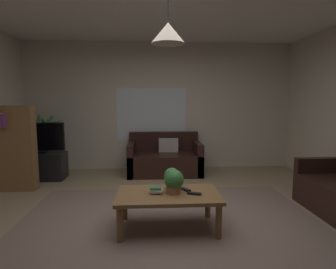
% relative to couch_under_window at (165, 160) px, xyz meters
% --- Properties ---
extents(floor, '(5.68, 5.68, 0.02)m').
position_rel_couch_under_window_xyz_m(floor, '(-0.06, -2.36, -0.29)').
color(floor, '#9E8466').
rests_on(floor, ground).
extents(rug, '(3.69, 3.12, 0.01)m').
position_rel_couch_under_window_xyz_m(rug, '(-0.06, -2.56, -0.27)').
color(rug, gray).
rests_on(rug, ground).
extents(wall_back, '(5.80, 0.06, 2.70)m').
position_rel_couch_under_window_xyz_m(wall_back, '(-0.06, 0.51, 1.08)').
color(wall_back, beige).
rests_on(wall_back, ground).
extents(window_pane, '(1.48, 0.01, 1.13)m').
position_rel_couch_under_window_xyz_m(window_pane, '(-0.25, 0.48, 0.90)').
color(window_pane, white).
extents(couch_under_window, '(1.46, 0.83, 0.82)m').
position_rel_couch_under_window_xyz_m(couch_under_window, '(0.00, 0.00, 0.00)').
color(couch_under_window, black).
rests_on(couch_under_window, ground).
extents(coffee_table, '(1.17, 0.69, 0.42)m').
position_rel_couch_under_window_xyz_m(coffee_table, '(-0.09, -2.48, 0.09)').
color(coffee_table, olive).
rests_on(coffee_table, ground).
extents(book_on_table_0, '(0.13, 0.10, 0.02)m').
position_rel_couch_under_window_xyz_m(book_on_table_0, '(-0.22, -2.47, 0.16)').
color(book_on_table_0, beige).
rests_on(book_on_table_0, coffee_table).
extents(book_on_table_1, '(0.16, 0.14, 0.03)m').
position_rel_couch_under_window_xyz_m(book_on_table_1, '(-0.23, -2.48, 0.18)').
color(book_on_table_1, beige).
rests_on(book_on_table_1, coffee_table).
extents(book_on_table_2, '(0.13, 0.09, 0.03)m').
position_rel_couch_under_window_xyz_m(book_on_table_2, '(-0.23, -2.47, 0.21)').
color(book_on_table_2, '#387247').
rests_on(book_on_table_2, coffee_table).
extents(remote_on_table_0, '(0.17, 0.10, 0.02)m').
position_rel_couch_under_window_xyz_m(remote_on_table_0, '(0.20, -2.54, 0.16)').
color(remote_on_table_0, black).
rests_on(remote_on_table_0, coffee_table).
extents(remote_on_table_1, '(0.13, 0.16, 0.02)m').
position_rel_couch_under_window_xyz_m(remote_on_table_1, '(0.12, -2.39, 0.16)').
color(remote_on_table_1, black).
rests_on(remote_on_table_1, coffee_table).
extents(potted_plant_on_table, '(0.23, 0.24, 0.29)m').
position_rel_couch_under_window_xyz_m(potted_plant_on_table, '(-0.03, -2.47, 0.30)').
color(potted_plant_on_table, '#B77051').
rests_on(potted_plant_on_table, coffee_table).
extents(tv_stand, '(0.90, 0.44, 0.50)m').
position_rel_couch_under_window_xyz_m(tv_stand, '(-2.35, -0.27, -0.03)').
color(tv_stand, black).
rests_on(tv_stand, ground).
extents(tv, '(0.93, 0.16, 0.58)m').
position_rel_couch_under_window_xyz_m(tv, '(-2.35, -0.29, 0.52)').
color(tv, black).
rests_on(tv, tv_stand).
extents(potted_palm_corner, '(0.90, 0.87, 1.32)m').
position_rel_couch_under_window_xyz_m(potted_palm_corner, '(-2.47, 0.24, 0.32)').
color(potted_palm_corner, beige).
rests_on(potted_palm_corner, ground).
extents(bookshelf_corner, '(0.70, 0.31, 1.40)m').
position_rel_couch_under_window_xyz_m(bookshelf_corner, '(-2.54, -0.91, 0.44)').
color(bookshelf_corner, olive).
rests_on(bookshelf_corner, ground).
extents(pendant_lamp, '(0.37, 0.37, 0.62)m').
position_rel_couch_under_window_xyz_m(pendant_lamp, '(-0.09, -2.48, 1.92)').
color(pendant_lamp, black).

